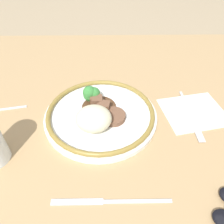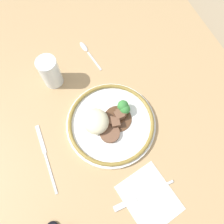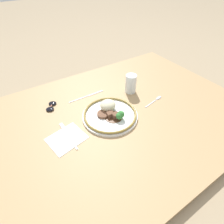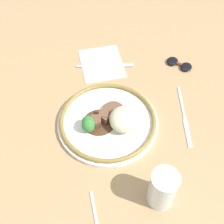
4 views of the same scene
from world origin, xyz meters
name	(u,v)px [view 2 (image 2 of 4)]	position (x,y,z in m)	size (l,w,h in m)	color
ground_plane	(108,116)	(0.00, 0.00, 0.00)	(8.00, 8.00, 0.00)	#998466
dining_table	(108,114)	(0.00, 0.00, 0.02)	(1.42, 1.01, 0.04)	tan
napkin	(149,198)	(-0.29, -0.01, 0.04)	(0.18, 0.16, 0.00)	silver
plate	(110,122)	(-0.04, 0.01, 0.06)	(0.29, 0.29, 0.07)	white
juice_glass	(51,73)	(0.18, 0.13, 0.09)	(0.07, 0.07, 0.11)	orange
fork	(138,198)	(-0.28, 0.02, 0.04)	(0.02, 0.19, 0.00)	silver
knife	(45,155)	(-0.06, 0.23, 0.04)	(0.23, 0.01, 0.00)	silver
spoon	(86,50)	(0.26, -0.02, 0.04)	(0.15, 0.04, 0.01)	silver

